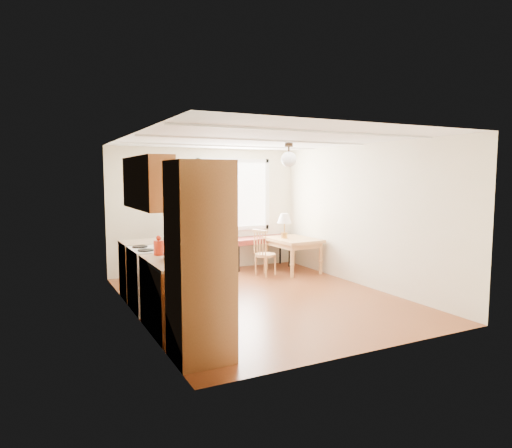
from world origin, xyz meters
TOP-DOWN VIEW (x-y plane):
  - room_shell at (0.00, 0.00)m, footprint 4.60×5.60m
  - kitchen_run at (-1.72, -0.63)m, footprint 0.65×3.40m
  - window_unit at (0.60, 2.47)m, footprint 1.64×0.05m
  - pendant_light at (0.70, 0.40)m, footprint 0.26×0.26m
  - refrigerator at (-0.58, 1.84)m, footprint 0.66×0.68m
  - bench at (1.10, 2.22)m, footprint 1.48×0.71m
  - dining_table at (1.50, 1.56)m, footprint 0.88×1.14m
  - chair at (0.75, 1.45)m, footprint 0.44×0.43m
  - table_lamp at (1.34, 1.64)m, footprint 0.29×0.29m
  - coffee_maker at (-1.72, -0.82)m, footprint 0.20×0.24m
  - kettle at (-1.76, -0.40)m, footprint 0.14×0.14m

SIDE VIEW (x-z plane):
  - chair at x=0.75m, z-range 0.06..0.96m
  - dining_table at x=1.50m, z-range 0.24..0.93m
  - bench at x=1.10m, z-range 0.26..0.92m
  - refrigerator at x=-0.58m, z-range 0.00..1.54m
  - kitchen_run at x=-1.72m, z-range -0.26..1.94m
  - kettle at x=-1.76m, z-range 0.88..1.14m
  - coffee_maker at x=-1.72m, z-range 0.86..1.18m
  - table_lamp at x=1.34m, z-range 0.80..1.30m
  - room_shell at x=0.00m, z-range -0.06..2.56m
  - window_unit at x=0.60m, z-range 0.79..2.31m
  - pendant_light at x=0.70m, z-range 2.04..2.44m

